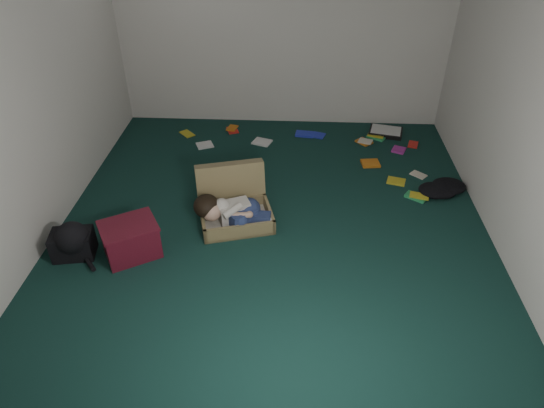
{
  "coord_description": "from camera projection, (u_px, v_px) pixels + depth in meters",
  "views": [
    {
      "loc": [
        0.18,
        -3.62,
        2.82
      ],
      "look_at": [
        0.0,
        -0.15,
        0.35
      ],
      "focal_mm": 32.0,
      "sensor_mm": 36.0,
      "label": 1
    }
  ],
  "objects": [
    {
      "name": "maroon_bin",
      "position": [
        131.0,
        239.0,
        4.16
      ],
      "size": [
        0.58,
        0.55,
        0.32
      ],
      "rotation": [
        0.0,
        0.0,
        0.53
      ],
      "color": "#591220",
      "rests_on": "floor"
    },
    {
      "name": "clothing_pile",
      "position": [
        441.0,
        188.0,
        4.99
      ],
      "size": [
        0.48,
        0.43,
        0.13
      ],
      "primitive_type": null,
      "rotation": [
        0.0,
        0.0,
        -0.27
      ],
      "color": "black",
      "rests_on": "floor"
    },
    {
      "name": "backpack",
      "position": [
        73.0,
        243.0,
        4.17
      ],
      "size": [
        0.48,
        0.41,
        0.26
      ],
      "primitive_type": null,
      "rotation": [
        0.0,
        0.0,
        0.17
      ],
      "color": "black",
      "rests_on": "floor"
    },
    {
      "name": "person",
      "position": [
        232.0,
        211.0,
        4.45
      ],
      "size": [
        0.73,
        0.37,
        0.3
      ],
      "rotation": [
        0.0,
        0.0,
        0.27
      ],
      "color": "beige",
      "rests_on": "suitcase"
    },
    {
      "name": "book_scatter",
      "position": [
        330.0,
        150.0,
        5.76
      ],
      "size": [
        2.99,
        1.62,
        0.02
      ],
      "color": "gold",
      "rests_on": "floor"
    },
    {
      "name": "wall_front",
      "position": [
        245.0,
        311.0,
        2.0
      ],
      "size": [
        4.5,
        0.0,
        4.5
      ],
      "primitive_type": "plane",
      "rotation": [
        -1.57,
        0.0,
        0.0
      ],
      "color": "white",
      "rests_on": "ground"
    },
    {
      "name": "suitcase",
      "position": [
        234.0,
        204.0,
        4.62
      ],
      "size": [
        0.8,
        0.79,
        0.48
      ],
      "rotation": [
        0.0,
        0.0,
        0.27
      ],
      "color": "olive",
      "rests_on": "floor"
    },
    {
      "name": "paper_tray",
      "position": [
        386.0,
        132.0,
        6.1
      ],
      "size": [
        0.46,
        0.39,
        0.06
      ],
      "rotation": [
        0.0,
        0.0,
        -0.23
      ],
      "color": "black",
      "rests_on": "floor"
    },
    {
      "name": "wall_back",
      "position": [
        283.0,
        19.0,
        5.66
      ],
      "size": [
        4.5,
        0.0,
        4.5
      ],
      "primitive_type": "plane",
      "rotation": [
        1.57,
        0.0,
        0.0
      ],
      "color": "white",
      "rests_on": "ground"
    },
    {
      "name": "wall_right",
      "position": [
        531.0,
        101.0,
        3.74
      ],
      "size": [
        0.0,
        4.5,
        4.5
      ],
      "primitive_type": "plane",
      "rotation": [
        1.57,
        0.0,
        -1.57
      ],
      "color": "white",
      "rests_on": "ground"
    },
    {
      "name": "wall_left",
      "position": [
        26.0,
        90.0,
        3.92
      ],
      "size": [
        0.0,
        4.5,
        4.5
      ],
      "primitive_type": "plane",
      "rotation": [
        1.57,
        0.0,
        1.57
      ],
      "color": "white",
      "rests_on": "ground"
    },
    {
      "name": "floor",
      "position": [
        273.0,
        225.0,
        4.58
      ],
      "size": [
        4.5,
        4.5,
        0.0
      ],
      "primitive_type": "plane",
      "color": "#11312B",
      "rests_on": "ground"
    }
  ]
}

